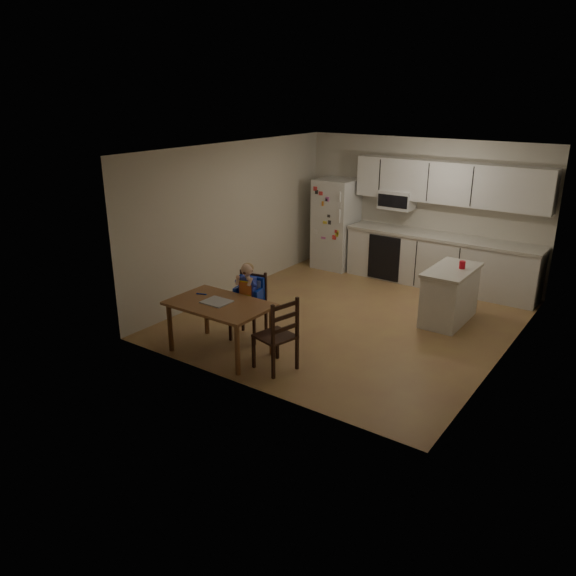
% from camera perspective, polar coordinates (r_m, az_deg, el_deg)
% --- Properties ---
extents(room, '(4.52, 5.01, 2.51)m').
position_cam_1_polar(room, '(8.59, 8.20, 5.65)').
color(room, '#9C6A48').
rests_on(room, ground).
extents(refrigerator, '(0.72, 0.70, 1.70)m').
position_cam_1_polar(refrigerator, '(10.84, 4.90, 6.51)').
color(refrigerator, silver).
rests_on(refrigerator, ground).
extents(kitchen_run, '(3.37, 0.62, 2.15)m').
position_cam_1_polar(kitchen_run, '(10.07, 15.30, 5.02)').
color(kitchen_run, silver).
rests_on(kitchen_run, ground).
extents(kitchen_island, '(0.58, 1.11, 0.82)m').
position_cam_1_polar(kitchen_island, '(8.64, 16.11, -0.67)').
color(kitchen_island, silver).
rests_on(kitchen_island, ground).
extents(red_cup, '(0.09, 0.09, 0.11)m').
position_cam_1_polar(red_cup, '(8.54, 17.28, 2.26)').
color(red_cup, red).
rests_on(red_cup, kitchen_island).
extents(dining_table, '(1.30, 0.84, 0.70)m').
position_cam_1_polar(dining_table, '(7.28, -6.95, -2.21)').
color(dining_table, brown).
rests_on(dining_table, ground).
extents(napkin, '(0.34, 0.30, 0.01)m').
position_cam_1_polar(napkin, '(7.27, -7.26, -1.39)').
color(napkin, '#A6A6AA').
rests_on(napkin, dining_table).
extents(toddler_spoon, '(0.12, 0.06, 0.02)m').
position_cam_1_polar(toddler_spoon, '(7.58, -8.87, -0.59)').
color(toddler_spoon, '#102FB4').
rests_on(toddler_spoon, dining_table).
extents(chair_booster, '(0.48, 0.48, 1.08)m').
position_cam_1_polar(chair_booster, '(7.70, -3.97, -0.47)').
color(chair_booster, black).
rests_on(chair_booster, ground).
extents(chair_side, '(0.51, 0.51, 0.95)m').
position_cam_1_polar(chair_side, '(6.77, -0.81, -4.39)').
color(chair_side, black).
rests_on(chair_side, ground).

